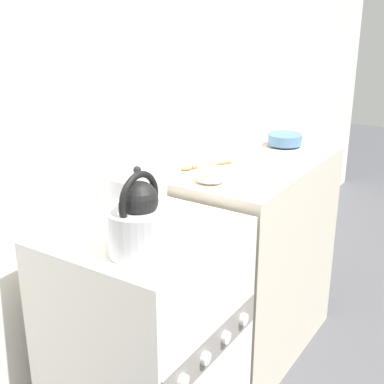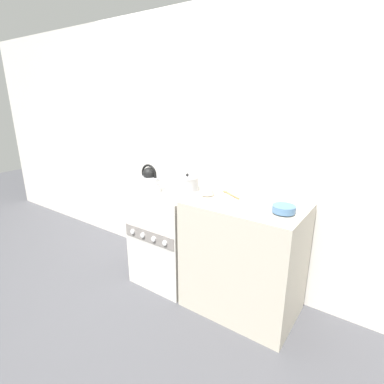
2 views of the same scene
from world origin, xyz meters
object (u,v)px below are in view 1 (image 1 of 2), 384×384
(stove, at_px, (147,347))
(small_ceramic_bowl, at_px, (211,175))
(enamel_bowl, at_px, (285,139))
(cooking_pot, at_px, (138,191))
(kettle, at_px, (141,222))

(stove, height_order, small_ceramic_bowl, small_ceramic_bowl)
(enamel_bowl, bearing_deg, small_ceramic_bowl, 177.89)
(stove, distance_m, cooking_pot, 0.55)
(small_ceramic_bowl, bearing_deg, cooking_pot, 157.28)
(stove, distance_m, small_ceramic_bowl, 0.68)
(cooking_pot, height_order, small_ceramic_bowl, cooking_pot)
(stove, bearing_deg, cooking_pot, 42.35)
(stove, height_order, cooking_pot, cooking_pot)
(small_ceramic_bowl, bearing_deg, stove, 179.67)
(stove, relative_size, enamel_bowl, 5.66)
(kettle, xyz_separation_m, cooking_pot, (0.26, 0.22, -0.03))
(kettle, distance_m, enamel_bowl, 1.21)
(small_ceramic_bowl, bearing_deg, enamel_bowl, -2.11)
(stove, relative_size, small_ceramic_bowl, 8.52)
(kettle, height_order, cooking_pot, kettle)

